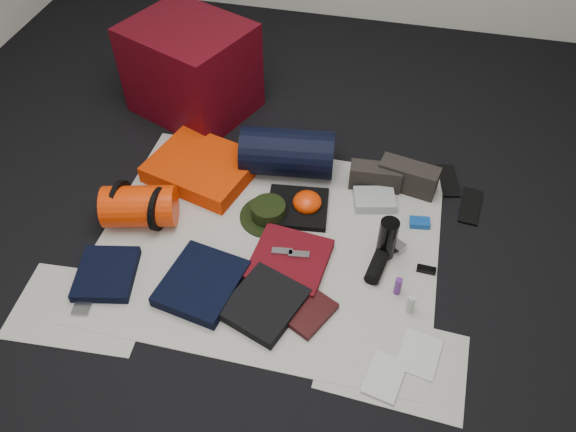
% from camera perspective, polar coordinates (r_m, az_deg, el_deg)
% --- Properties ---
extents(floor, '(4.50, 4.50, 0.02)m').
position_cam_1_polar(floor, '(2.71, -2.00, -2.76)').
color(floor, black).
rests_on(floor, ground).
extents(newspaper_mat, '(1.60, 1.30, 0.01)m').
position_cam_1_polar(newspaper_mat, '(2.70, -2.01, -2.58)').
color(newspaper_mat, silver).
rests_on(newspaper_mat, floor).
extents(newspaper_sheet_front_left, '(0.61, 0.44, 0.00)m').
position_cam_1_polar(newspaper_sheet_front_left, '(2.63, -20.27, -8.73)').
color(newspaper_sheet_front_left, silver).
rests_on(newspaper_sheet_front_left, floor).
extents(newspaper_sheet_front_right, '(0.60, 0.43, 0.00)m').
position_cam_1_polar(newspaper_sheet_front_right, '(2.38, 10.63, -14.34)').
color(newspaper_sheet_front_right, silver).
rests_on(newspaper_sheet_front_right, floor).
extents(red_cabinet, '(0.79, 0.74, 0.53)m').
position_cam_1_polar(red_cabinet, '(3.38, -9.79, 14.49)').
color(red_cabinet, '#4E050F').
rests_on(red_cabinet, floor).
extents(sleeping_pad, '(0.61, 0.54, 0.09)m').
position_cam_1_polar(sleeping_pad, '(3.02, -8.70, 4.91)').
color(sleeping_pad, '#E03402').
rests_on(sleeping_pad, newspaper_mat).
extents(stuff_sack, '(0.39, 0.28, 0.20)m').
position_cam_1_polar(stuff_sack, '(2.80, -14.83, 0.95)').
color(stuff_sack, red).
rests_on(stuff_sack, newspaper_mat).
extents(sack_strap_left, '(0.02, 0.22, 0.22)m').
position_cam_1_polar(sack_strap_left, '(2.84, -16.67, 1.36)').
color(sack_strap_left, black).
rests_on(sack_strap_left, newspaper_mat).
extents(sack_strap_right, '(0.02, 0.22, 0.22)m').
position_cam_1_polar(sack_strap_right, '(2.76, -12.98, 0.71)').
color(sack_strap_right, black).
rests_on(sack_strap_right, newspaper_mat).
extents(navy_duffel, '(0.51, 0.31, 0.25)m').
position_cam_1_polar(navy_duffel, '(2.95, -0.06, 6.46)').
color(navy_duffel, black).
rests_on(navy_duffel, newspaper_mat).
extents(boonie_brim, '(0.39, 0.39, 0.01)m').
position_cam_1_polar(boonie_brim, '(2.80, -1.98, -0.01)').
color(boonie_brim, black).
rests_on(boonie_brim, newspaper_mat).
extents(boonie_crown, '(0.17, 0.17, 0.07)m').
position_cam_1_polar(boonie_crown, '(2.77, -2.00, 0.57)').
color(boonie_crown, black).
rests_on(boonie_crown, boonie_brim).
extents(hiking_boot_left, '(0.27, 0.12, 0.13)m').
position_cam_1_polar(hiking_boot_left, '(2.94, 8.87, 3.99)').
color(hiking_boot_left, '#292420').
rests_on(hiking_boot_left, newspaper_mat).
extents(hiking_boot_right, '(0.32, 0.17, 0.15)m').
position_cam_1_polar(hiking_boot_right, '(2.96, 12.11, 3.89)').
color(hiking_boot_right, '#292420').
rests_on(hiking_boot_right, newspaper_mat).
extents(flip_flop_left, '(0.13, 0.25, 0.01)m').
position_cam_1_polar(flip_flop_left, '(3.10, 15.97, 3.47)').
color(flip_flop_left, black).
rests_on(flip_flop_left, floor).
extents(flip_flop_right, '(0.12, 0.26, 0.01)m').
position_cam_1_polar(flip_flop_right, '(2.99, 18.05, 0.96)').
color(flip_flop_right, black).
rests_on(flip_flop_right, floor).
extents(trousers_navy_a, '(0.31, 0.34, 0.05)m').
position_cam_1_polar(trousers_navy_a, '(2.67, -17.97, -5.60)').
color(trousers_navy_a, black).
rests_on(trousers_navy_a, newspaper_mat).
extents(trousers_navy_b, '(0.37, 0.41, 0.06)m').
position_cam_1_polar(trousers_navy_b, '(2.54, -8.76, -6.74)').
color(trousers_navy_b, black).
rests_on(trousers_navy_b, newspaper_mat).
extents(trousers_charcoal, '(0.38, 0.40, 0.05)m').
position_cam_1_polar(trousers_charcoal, '(2.45, -2.37, -8.92)').
color(trousers_charcoal, black).
rests_on(trousers_charcoal, newspaper_mat).
extents(black_tshirt, '(0.33, 0.31, 0.03)m').
position_cam_1_polar(black_tshirt, '(2.82, 0.97, 0.87)').
color(black_tshirt, black).
rests_on(black_tshirt, newspaper_mat).
extents(red_shirt, '(0.37, 0.37, 0.04)m').
position_cam_1_polar(red_shirt, '(2.59, 0.16, -4.51)').
color(red_shirt, '#580911').
rests_on(red_shirt, newspaper_mat).
extents(orange_stuff_sack, '(0.17, 0.17, 0.09)m').
position_cam_1_polar(orange_stuff_sack, '(2.80, 1.96, 1.42)').
color(orange_stuff_sack, red).
rests_on(orange_stuff_sack, newspaper_mat).
extents(first_aid_pouch, '(0.23, 0.20, 0.05)m').
position_cam_1_polar(first_aid_pouch, '(2.88, 8.76, 1.64)').
color(first_aid_pouch, '#929A93').
rests_on(first_aid_pouch, newspaper_mat).
extents(water_bottle, '(0.11, 0.11, 0.22)m').
position_cam_1_polar(water_bottle, '(2.60, 10.06, -2.27)').
color(water_bottle, black).
rests_on(water_bottle, newspaper_mat).
extents(speaker, '(0.10, 0.19, 0.07)m').
position_cam_1_polar(speaker, '(2.59, 9.03, -5.03)').
color(speaker, black).
rests_on(speaker, newspaper_mat).
extents(compact_camera, '(0.11, 0.10, 0.04)m').
position_cam_1_polar(compact_camera, '(2.70, 10.80, -2.89)').
color(compact_camera, '#A7A8AC').
rests_on(compact_camera, newspaper_mat).
extents(cyan_case, '(0.10, 0.07, 0.03)m').
position_cam_1_polar(cyan_case, '(2.83, 13.23, -0.66)').
color(cyan_case, '#0F4292').
rests_on(cyan_case, newspaper_mat).
extents(toiletry_purple, '(0.03, 0.03, 0.09)m').
position_cam_1_polar(toiletry_purple, '(2.52, 11.11, -7.01)').
color(toiletry_purple, '#592579').
rests_on(toiletry_purple, newspaper_mat).
extents(toiletry_clear, '(0.04, 0.04, 0.10)m').
position_cam_1_polar(toiletry_clear, '(2.47, 12.34, -8.72)').
color(toiletry_clear, '#ABAFAA').
rests_on(toiletry_clear, newspaper_mat).
extents(paperback_book, '(0.22, 0.26, 0.03)m').
position_cam_1_polar(paperback_book, '(2.44, 2.35, -9.86)').
color(paperback_book, black).
rests_on(paperback_book, newspaper_mat).
extents(map_booklet, '(0.17, 0.22, 0.01)m').
position_cam_1_polar(map_booklet, '(2.33, 9.79, -15.81)').
color(map_booklet, beige).
rests_on(map_booklet, newspaper_mat).
extents(map_printout, '(0.19, 0.22, 0.01)m').
position_cam_1_polar(map_printout, '(2.41, 13.20, -13.52)').
color(map_printout, beige).
rests_on(map_printout, newspaper_mat).
extents(sunglasses, '(0.09, 0.04, 0.02)m').
position_cam_1_polar(sunglasses, '(2.65, 13.86, -5.30)').
color(sunglasses, black).
rests_on(sunglasses, newspaper_mat).
extents(key_cluster, '(0.08, 0.08, 0.01)m').
position_cam_1_polar(key_cluster, '(2.62, -20.20, -8.78)').
color(key_cluster, '#A7A8AC').
rests_on(key_cluster, newspaper_mat).
extents(tape_roll, '(0.05, 0.05, 0.04)m').
position_cam_1_polar(tape_roll, '(2.82, 1.51, 1.69)').
color(tape_roll, silver).
rests_on(tape_roll, black_tshirt).
extents(energy_bar_a, '(0.10, 0.05, 0.01)m').
position_cam_1_polar(energy_bar_a, '(2.59, -0.61, -3.61)').
color(energy_bar_a, '#A7A8AC').
rests_on(energy_bar_a, red_shirt).
extents(energy_bar_b, '(0.10, 0.05, 0.01)m').
position_cam_1_polar(energy_bar_b, '(2.58, 1.13, -3.93)').
color(energy_bar_b, '#A7A8AC').
rests_on(energy_bar_b, red_shirt).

